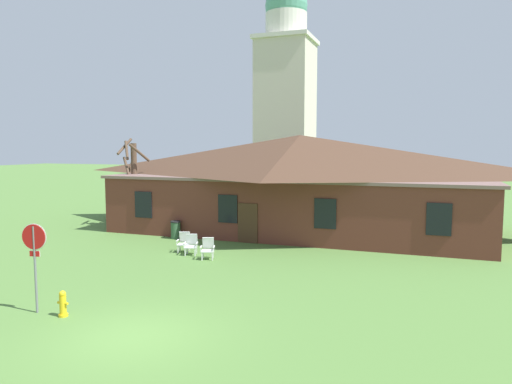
# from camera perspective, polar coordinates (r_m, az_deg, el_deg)

# --- Properties ---
(ground_plane) EXTENTS (200.00, 200.00, 0.00)m
(ground_plane) POSITION_cam_1_polar(r_m,az_deg,el_deg) (13.47, -14.81, -16.70)
(ground_plane) COLOR #517A38
(brick_building) EXTENTS (21.79, 10.40, 5.75)m
(brick_building) POSITION_cam_1_polar(r_m,az_deg,el_deg) (28.67, 5.36, 1.29)
(brick_building) COLOR brown
(brick_building) RESTS_ON ground
(dome_tower) EXTENTS (5.18, 5.18, 20.72)m
(dome_tower) POSITION_cam_1_polar(r_m,az_deg,el_deg) (44.45, 3.65, 11.34)
(dome_tower) COLOR beige
(dome_tower) RESTS_ON ground
(stop_sign) EXTENTS (0.79, 0.19, 2.75)m
(stop_sign) POSITION_cam_1_polar(r_m,az_deg,el_deg) (15.72, -25.41, -6.37)
(stop_sign) COLOR slate
(stop_sign) RESTS_ON ground
(lawn_chair_by_porch) EXTENTS (0.75, 0.80, 0.96)m
(lawn_chair_by_porch) POSITION_cam_1_polar(r_m,az_deg,el_deg) (22.91, -8.76, -5.98)
(lawn_chair_by_porch) COLOR silver
(lawn_chair_by_porch) RESTS_ON ground
(lawn_chair_near_door) EXTENTS (0.75, 0.81, 0.96)m
(lawn_chair_near_door) POSITION_cam_1_polar(r_m,az_deg,el_deg) (22.30, -7.90, -6.29)
(lawn_chair_near_door) COLOR white
(lawn_chair_near_door) RESTS_ON ground
(lawn_chair_left_end) EXTENTS (0.77, 0.82, 0.96)m
(lawn_chair_left_end) POSITION_cam_1_polar(r_m,az_deg,el_deg) (21.38, -5.89, -6.79)
(lawn_chair_left_end) COLOR silver
(lawn_chair_left_end) RESTS_ON ground
(bare_tree_beside_building) EXTENTS (1.75, 1.70, 5.59)m
(bare_tree_beside_building) POSITION_cam_1_polar(r_m,az_deg,el_deg) (30.14, -14.75, 1.52)
(bare_tree_beside_building) COLOR brown
(bare_tree_beside_building) RESTS_ON ground
(fire_hydrant) EXTENTS (0.36, 0.28, 0.79)m
(fire_hydrant) POSITION_cam_1_polar(r_m,az_deg,el_deg) (15.45, -22.48, -12.52)
(fire_hydrant) COLOR gold
(fire_hydrant) RESTS_ON ground
(trash_bin) EXTENTS (0.56, 0.56, 0.98)m
(trash_bin) POSITION_cam_1_polar(r_m,az_deg,el_deg) (26.19, -9.77, -4.55)
(trash_bin) COLOR #335638
(trash_bin) RESTS_ON ground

